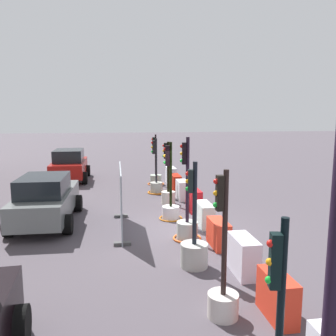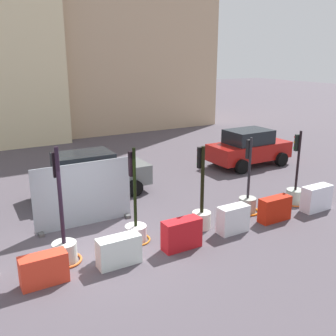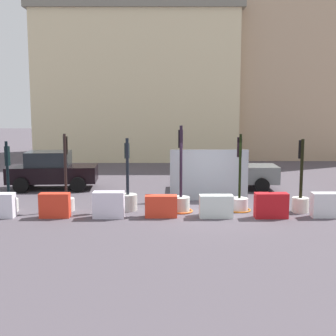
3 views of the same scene
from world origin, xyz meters
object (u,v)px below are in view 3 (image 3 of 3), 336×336
(traffic_light_5, at_px, (298,196))
(traffic_light_0, at_px, (7,199))
(construction_barrier_4, at_px, (214,206))
(car_grey_saloon, at_px, (225,170))
(construction_barrier_6, at_px, (324,205))
(traffic_light_1, at_px, (64,196))
(construction_barrier_5, at_px, (269,205))
(construction_barrier_2, at_px, (107,205))
(construction_barrier_3, at_px, (159,206))
(traffic_light_4, at_px, (237,197))
(car_black_sedan, at_px, (50,170))
(traffic_light_2, at_px, (126,197))
(construction_barrier_1, at_px, (53,205))
(traffic_light_3, at_px, (179,198))

(traffic_light_5, bearing_deg, traffic_light_0, 179.32)
(construction_barrier_4, bearing_deg, traffic_light_5, 14.36)
(construction_barrier_4, xyz_separation_m, car_grey_saloon, (1.09, 5.38, 0.46))
(traffic_light_5, relative_size, construction_barrier_6, 2.69)
(traffic_light_0, distance_m, traffic_light_1, 2.08)
(traffic_light_5, relative_size, construction_barrier_5, 2.35)
(construction_barrier_2, bearing_deg, construction_barrier_5, -0.28)
(construction_barrier_3, xyz_separation_m, construction_barrier_4, (1.89, -0.06, 0.01))
(traffic_light_1, height_order, traffic_light_4, traffic_light_1)
(traffic_light_5, xyz_separation_m, car_black_sedan, (-10.14, 4.60, 0.29))
(traffic_light_1, xyz_separation_m, traffic_light_2, (2.24, 0.05, -0.07))
(traffic_light_4, height_order, construction_barrier_1, traffic_light_4)
(traffic_light_1, relative_size, traffic_light_5, 1.07)
(construction_barrier_1, relative_size, car_black_sedan, 0.25)
(traffic_light_0, distance_m, traffic_light_4, 8.40)
(construction_barrier_6, bearing_deg, car_black_sedan, 153.72)
(construction_barrier_4, bearing_deg, construction_barrier_5, -1.29)
(traffic_light_2, xyz_separation_m, traffic_light_3, (1.94, -0.21, 0.01))
(construction_barrier_4, height_order, construction_barrier_6, construction_barrier_6)
(traffic_light_1, bearing_deg, construction_barrier_1, -99.94)
(construction_barrier_4, bearing_deg, traffic_light_1, 169.33)
(traffic_light_3, height_order, car_grey_saloon, traffic_light_3)
(traffic_light_1, bearing_deg, traffic_light_5, -1.44)
(construction_barrier_4, height_order, construction_barrier_5, construction_barrier_5)
(traffic_light_0, xyz_separation_m, construction_barrier_2, (3.75, -0.94, -0.02))
(traffic_light_0, bearing_deg, construction_barrier_5, -5.91)
(traffic_light_1, bearing_deg, construction_barrier_5, -8.28)
(construction_barrier_2, distance_m, construction_barrier_3, 1.80)
(traffic_light_0, relative_size, construction_barrier_4, 2.24)
(traffic_light_0, bearing_deg, construction_barrier_3, -8.79)
(traffic_light_2, distance_m, construction_barrier_5, 5.13)
(construction_barrier_4, bearing_deg, construction_barrier_6, 0.91)
(construction_barrier_5, bearing_deg, traffic_light_1, 171.72)
(traffic_light_4, distance_m, construction_barrier_5, 1.42)
(construction_barrier_1, height_order, construction_barrier_6, construction_barrier_6)
(construction_barrier_1, distance_m, construction_barrier_6, 9.34)
(traffic_light_0, relative_size, car_grey_saloon, 0.58)
(construction_barrier_6, bearing_deg, traffic_light_1, 174.07)
(car_grey_saloon, bearing_deg, construction_barrier_2, -131.53)
(construction_barrier_1, bearing_deg, traffic_light_2, 23.56)
(construction_barrier_3, bearing_deg, car_grey_saloon, 60.70)
(traffic_light_2, bearing_deg, traffic_light_3, -6.25)
(construction_barrier_2, xyz_separation_m, car_black_sedan, (-3.32, 5.41, 0.41))
(construction_barrier_1, bearing_deg, construction_barrier_3, 0.83)
(construction_barrier_5, height_order, construction_barrier_6, construction_barrier_5)
(traffic_light_4, height_order, car_black_sedan, traffic_light_4)
(traffic_light_3, height_order, construction_barrier_6, traffic_light_3)
(construction_barrier_3, distance_m, car_grey_saloon, 6.12)
(construction_barrier_6, bearing_deg, traffic_light_0, 175.61)
(construction_barrier_1, bearing_deg, construction_barrier_6, 0.30)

